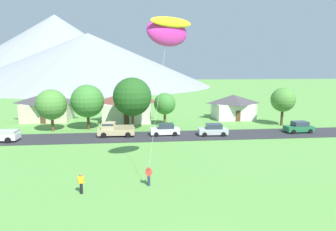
{
  "coord_description": "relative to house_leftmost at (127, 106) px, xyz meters",
  "views": [
    {
      "loc": [
        -3.71,
        -13.2,
        10.15
      ],
      "look_at": [
        -0.72,
        15.77,
        5.22
      ],
      "focal_mm": 31.81,
      "sensor_mm": 36.0,
      "label": 1
    }
  ],
  "objects": [
    {
      "name": "mountain_far_west_ridge",
      "position": [
        -21.88,
        99.79,
        10.14
      ],
      "size": [
        121.13,
        121.13,
        25.82
      ],
      "primitive_type": "cone",
      "color": "#8E939E",
      "rests_on": "ground"
    },
    {
      "name": "kite_flyer_with_kite",
      "position": [
        4.56,
        -28.74,
        10.14
      ],
      "size": [
        4.48,
        3.78,
        14.27
      ],
      "color": "navy",
      "rests_on": "ground"
    },
    {
      "name": "parked_car_white_mid_west",
      "position": [
        5.87,
        -12.2,
        -1.9
      ],
      "size": [
        4.27,
        2.21,
        1.68
      ],
      "color": "white",
      "rests_on": "road_strip"
    },
    {
      "name": "tree_left_of_center",
      "position": [
        -11.32,
        -7.41,
        1.39
      ],
      "size": [
        4.71,
        4.71,
        6.53
      ],
      "color": "brown",
      "rests_on": "ground"
    },
    {
      "name": "mountain_west_ridge",
      "position": [
        -46.4,
        135.34,
        17.2
      ],
      "size": [
        125.49,
        125.49,
        39.93
      ],
      "primitive_type": "cone",
      "color": "#8E939E",
      "rests_on": "ground"
    },
    {
      "name": "watcher_person",
      "position": [
        -2.66,
        -31.44,
        -1.89
      ],
      "size": [
        0.56,
        0.24,
        1.68
      ],
      "color": "black",
      "rests_on": "ground"
    },
    {
      "name": "road_strip",
      "position": [
        5.64,
        -12.76,
        -2.73
      ],
      "size": [
        160.0,
        6.16,
        0.08
      ],
      "primitive_type": "cube",
      "color": "#2D2D33",
      "rests_on": "ground"
    },
    {
      "name": "tree_right_of_center",
      "position": [
        6.53,
        -4.7,
        0.93
      ],
      "size": [
        3.68,
        3.68,
        5.57
      ],
      "color": "brown",
      "rests_on": "ground"
    },
    {
      "name": "parked_car_green_west_end",
      "position": [
        26.28,
        -12.56,
        -1.9
      ],
      "size": [
        4.28,
        2.23,
        1.68
      ],
      "color": "#237042",
      "rests_on": "road_strip"
    },
    {
      "name": "pickup_truck_sand_west_side",
      "position": [
        -1.3,
        -12.14,
        -1.71
      ],
      "size": [
        5.27,
        2.47,
        1.99
      ],
      "color": "#C6B284",
      "rests_on": "road_strip"
    },
    {
      "name": "tree_near_left",
      "position": [
        26.36,
        -6.89,
        1.63
      ],
      "size": [
        4.07,
        4.07,
        6.46
      ],
      "color": "#4C3823",
      "rests_on": "ground"
    },
    {
      "name": "house_right_center",
      "position": [
        20.17,
        0.51,
        -0.39
      ],
      "size": [
        7.68,
        6.69,
        4.6
      ],
      "color": "silver",
      "rests_on": "ground"
    },
    {
      "name": "house_leftmost",
      "position": [
        0.0,
        0.0,
        0.0
      ],
      "size": [
        9.06,
        7.86,
        5.35
      ],
      "color": "silver",
      "rests_on": "ground"
    },
    {
      "name": "house_left_center",
      "position": [
        -14.65,
        2.05,
        -0.12
      ],
      "size": [
        8.88,
        7.02,
        5.12
      ],
      "color": "beige",
      "rests_on": "ground"
    },
    {
      "name": "tree_near_right",
      "position": [
        1.12,
        -7.59,
        2.48
      ],
      "size": [
        6.08,
        6.08,
        8.3
      ],
      "color": "brown",
      "rests_on": "ground"
    },
    {
      "name": "tree_center",
      "position": [
        -5.95,
        -6.65,
        1.78
      ],
      "size": [
        5.21,
        5.21,
        7.16
      ],
      "color": "#4C3823",
      "rests_on": "ground"
    },
    {
      "name": "parked_car_silver_mid_east",
      "position": [
        12.83,
        -13.07,
        -1.9
      ],
      "size": [
        4.28,
        2.24,
        1.68
      ],
      "color": "#B7BCC1",
      "rests_on": "road_strip"
    }
  ]
}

